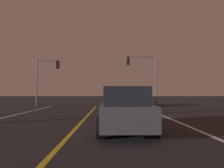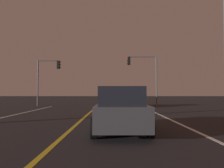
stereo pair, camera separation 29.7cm
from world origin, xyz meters
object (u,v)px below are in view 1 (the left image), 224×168
traffic_light_near_left (48,72)px  street_lamp_right_near (216,24)px  car_lead_same_lane (125,110)px  traffic_light_near_right (141,69)px  car_ahead_far (116,99)px

traffic_light_near_left → street_lamp_right_near: 18.80m
car_lead_same_lane → traffic_light_near_left: 18.19m
traffic_light_near_left → street_lamp_right_near: (11.76, -14.64, 0.89)m
traffic_light_near_right → car_lead_same_lane: bearing=79.5°
car_lead_same_lane → street_lamp_right_near: 6.10m
car_ahead_far → car_lead_same_lane: size_ratio=1.00×
traffic_light_near_right → street_lamp_right_near: size_ratio=0.76×
car_lead_same_lane → traffic_light_near_right: bearing=-10.5°
car_ahead_far → car_lead_same_lane: 14.56m
car_ahead_far → car_lead_same_lane: (-0.18, -14.55, 0.00)m
traffic_light_near_right → traffic_light_near_left: (-10.41, -0.00, -0.34)m
traffic_light_near_left → traffic_light_near_right: bearing=0.0°
car_lead_same_lane → traffic_light_near_right: (3.04, 16.37, 3.30)m
traffic_light_near_right → traffic_light_near_left: size_ratio=1.09×
car_ahead_far → street_lamp_right_near: 14.04m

